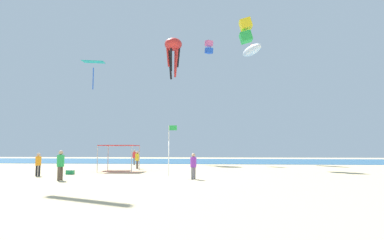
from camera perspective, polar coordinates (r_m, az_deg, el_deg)
name	(u,v)px	position (r m, az deg, el deg)	size (l,w,h in m)	color
ground	(177,178)	(22.30, -2.76, -10.33)	(110.00, 110.00, 0.10)	#D1BA8C
ocean_strip	(203,161)	(53.87, 2.04, -7.29)	(110.00, 24.01, 0.03)	#28608C
canopy_tent	(119,147)	(29.01, -12.80, -4.64)	(3.02, 2.60, 2.30)	#B2B2B7
person_near_tent	(193,164)	(20.92, 0.25, -7.83)	(0.40, 0.42, 1.67)	slate
person_leftmost	(38,162)	(25.87, -25.70, -6.83)	(0.42, 0.40, 1.67)	black
person_central	(61,163)	(21.72, -22.37, -7.06)	(0.44, 0.50, 1.85)	brown
person_rightmost	(134,156)	(40.53, -10.24, -6.35)	(0.44, 0.50, 1.87)	slate
person_far_shore	(137,158)	(32.67, -9.72, -6.75)	(0.42, 0.47, 1.75)	brown
banner_flag	(170,146)	(22.88, -3.99, -4.58)	(0.61, 0.06, 3.63)	silver
cooler_box	(70,172)	(26.67, -20.88, -8.67)	(0.57, 0.37, 0.35)	#1E8C4C
kite_box_pink	(209,47)	(48.62, 3.04, 12.85)	(1.31, 1.33, 1.99)	pink
kite_octopus_red	(173,46)	(49.49, -3.36, 12.94)	(3.21, 3.21, 6.14)	red
kite_inflatable_white	(252,50)	(50.87, 10.59, 12.12)	(3.54, 5.13, 1.86)	white
kite_diamond_teal	(94,63)	(39.52, -17.13, 9.62)	(2.91, 2.89, 3.47)	teal
kite_box_yellow	(246,31)	(39.95, 9.54, 15.39)	(1.61, 1.36, 3.01)	yellow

